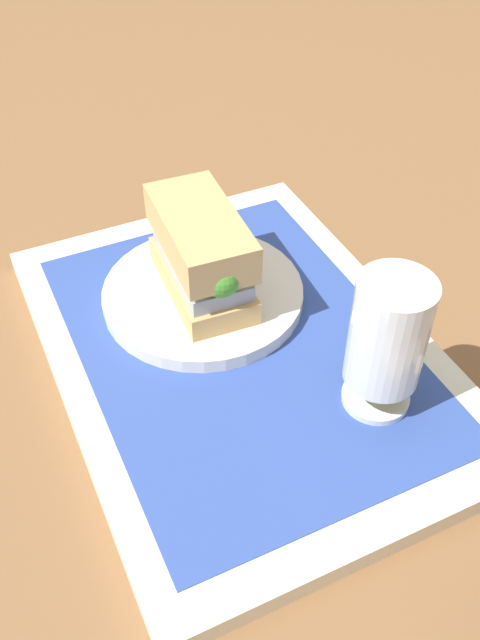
{
  "coord_description": "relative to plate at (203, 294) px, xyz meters",
  "views": [
    {
      "loc": [
        0.39,
        -0.19,
        0.46
      ],
      "look_at": [
        0.0,
        0.0,
        0.05
      ],
      "focal_mm": 38.92,
      "sensor_mm": 36.0,
      "label": 1
    }
  ],
  "objects": [
    {
      "name": "tray",
      "position": [
        0.07,
        0.01,
        -0.02
      ],
      "size": [
        0.44,
        0.32,
        0.02
      ],
      "primitive_type": "cube",
      "color": "beige",
      "rests_on": "ground_plane"
    },
    {
      "name": "ground_plane",
      "position": [
        0.07,
        0.01,
        -0.03
      ],
      "size": [
        3.0,
        3.0,
        0.0
      ],
      "primitive_type": "plane",
      "color": "brown"
    },
    {
      "name": "plate",
      "position": [
        0.0,
        0.0,
        0.0
      ],
      "size": [
        0.19,
        0.19,
        0.01
      ],
      "primitive_type": "cylinder",
      "color": "silver",
      "rests_on": "placemat"
    },
    {
      "name": "sandwich",
      "position": [
        0.0,
        -0.0,
        0.05
      ],
      "size": [
        0.14,
        0.07,
        0.08
      ],
      "rotation": [
        0.0,
        0.0,
        -0.06
      ],
      "color": "tan",
      "rests_on": "plate"
    },
    {
      "name": "placemat",
      "position": [
        0.07,
        0.01,
        -0.01
      ],
      "size": [
        0.38,
        0.27,
        0.0
      ],
      "primitive_type": "cube",
      "color": "#2D4793",
      "rests_on": "tray"
    },
    {
      "name": "beer_glass",
      "position": [
        0.17,
        0.08,
        0.06
      ],
      "size": [
        0.06,
        0.06,
        0.12
      ],
      "color": "silver",
      "rests_on": "placemat"
    }
  ]
}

